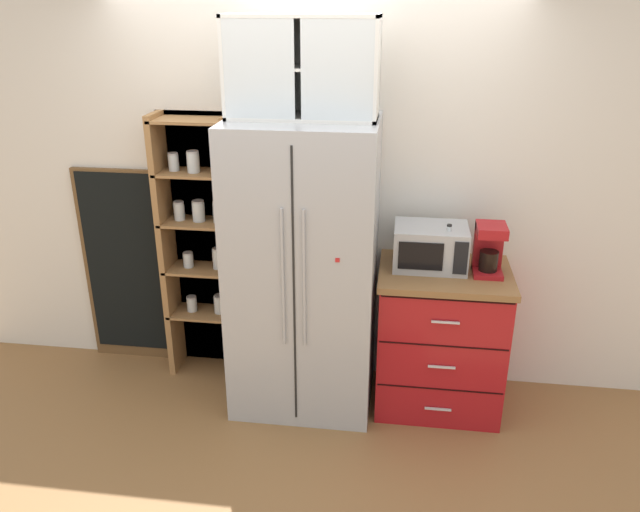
# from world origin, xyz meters

# --- Properties ---
(ground_plane) EXTENTS (10.76, 10.76, 0.00)m
(ground_plane) POSITION_xyz_m (0.00, 0.00, 0.00)
(ground_plane) COLOR olive
(wall_back_cream) EXTENTS (5.06, 0.10, 2.55)m
(wall_back_cream) POSITION_xyz_m (0.00, 0.40, 1.27)
(wall_back_cream) COLOR silver
(wall_back_cream) RESTS_ON ground
(refrigerator) EXTENTS (0.87, 0.72, 1.84)m
(refrigerator) POSITION_xyz_m (0.00, 0.00, 0.92)
(refrigerator) COLOR #ADAFB5
(refrigerator) RESTS_ON ground
(pantry_shelf_column) EXTENTS (0.55, 0.28, 1.81)m
(pantry_shelf_column) POSITION_xyz_m (-0.73, 0.29, 0.94)
(pantry_shelf_column) COLOR brown
(pantry_shelf_column) RESTS_ON ground
(counter_cabinet) EXTENTS (0.80, 0.63, 0.94)m
(counter_cabinet) POSITION_xyz_m (0.86, 0.05, 0.47)
(counter_cabinet) COLOR #A8161C
(counter_cabinet) RESTS_ON ground
(microwave) EXTENTS (0.44, 0.33, 0.26)m
(microwave) POSITION_xyz_m (0.76, 0.10, 1.07)
(microwave) COLOR #ADAFB5
(microwave) RESTS_ON counter_cabinet
(coffee_maker) EXTENTS (0.17, 0.20, 0.31)m
(coffee_maker) POSITION_xyz_m (1.10, 0.06, 1.09)
(coffee_maker) COLOR #A8161C
(coffee_maker) RESTS_ON counter_cabinet
(mug_red) EXTENTS (0.12, 0.08, 0.09)m
(mug_red) POSITION_xyz_m (0.86, 0.05, 0.99)
(mug_red) COLOR red
(mug_red) RESTS_ON counter_cabinet
(bottle_green) EXTENTS (0.06, 0.06, 0.25)m
(bottle_green) POSITION_xyz_m (0.86, 0.10, 1.04)
(bottle_green) COLOR #285B33
(bottle_green) RESTS_ON counter_cabinet
(bottle_clear) EXTENTS (0.07, 0.07, 0.30)m
(bottle_clear) POSITION_xyz_m (0.86, 0.04, 1.07)
(bottle_clear) COLOR silver
(bottle_clear) RESTS_ON counter_cabinet
(upper_cabinet) EXTENTS (0.84, 0.32, 0.55)m
(upper_cabinet) POSITION_xyz_m (-0.00, 0.05, 2.11)
(upper_cabinet) COLOR silver
(upper_cabinet) RESTS_ON refrigerator
(chalkboard_menu) EXTENTS (0.60, 0.04, 1.42)m
(chalkboard_menu) POSITION_xyz_m (-1.33, 0.33, 0.71)
(chalkboard_menu) COLOR brown
(chalkboard_menu) RESTS_ON ground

